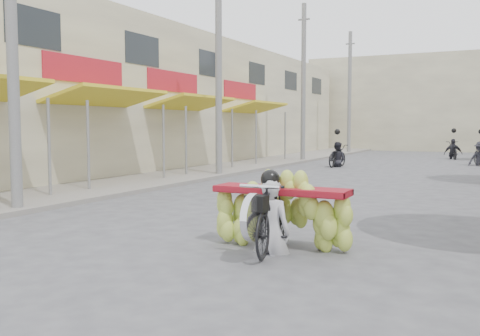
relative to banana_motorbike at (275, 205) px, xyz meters
name	(u,v)px	position (x,y,z in m)	size (l,w,h in m)	color
ground	(134,282)	(-0.88, -2.25, -0.69)	(120.00, 120.00, 0.00)	#555459
sidewalk_left	(220,168)	(-7.88, 12.75, -0.63)	(4.00, 60.00, 0.12)	gray
shophouse_row_left	(111,100)	(-12.86, 11.73, 2.31)	(9.77, 40.00, 6.00)	#BEB796
far_building	(448,104)	(-0.88, 35.75, 2.81)	(20.00, 6.00, 7.00)	#BEB796
utility_pole_near	(11,21)	(-6.28, 0.75, 3.34)	(0.60, 0.24, 8.00)	slate
utility_pole_mid	(219,65)	(-6.28, 9.75, 3.34)	(0.60, 0.24, 8.00)	slate
utility_pole_far	(303,83)	(-6.28, 18.75, 3.34)	(0.60, 0.24, 8.00)	slate
utility_pole_back	(349,93)	(-6.28, 27.75, 3.34)	(0.60, 0.24, 8.00)	slate
banana_motorbike	(275,205)	(0.00, 0.00, 0.00)	(2.20, 1.95, 2.05)	black
bg_motorbike_a	(337,151)	(-3.72, 16.14, 0.04)	(0.83, 1.81, 1.95)	black
bg_motorbike_c	(453,145)	(0.49, 24.35, 0.09)	(1.07, 1.83, 1.95)	black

